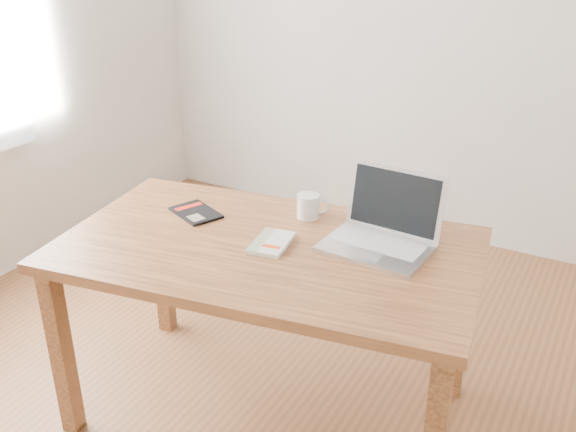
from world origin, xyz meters
The scene contains 6 objects.
room centered at (-0.07, 0.00, 1.36)m, with size 4.04×4.04×2.70m.
desk centered at (-0.14, 0.10, 0.66)m, with size 1.60×1.07×0.75m.
white_guidebook centered at (-0.13, 0.11, 0.76)m, with size 0.15×0.21×0.02m.
black_guidebook centered at (-0.53, 0.20, 0.76)m, with size 0.24×0.21×0.01m.
laptop centered at (0.21, 0.30, 0.80)m, with size 0.38×0.32×0.26m.
coffee_mug centered at (-0.12, 0.38, 0.80)m, with size 0.12×0.09×0.09m.
Camera 1 is at (0.91, -1.64, 1.80)m, focal length 40.00 mm.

